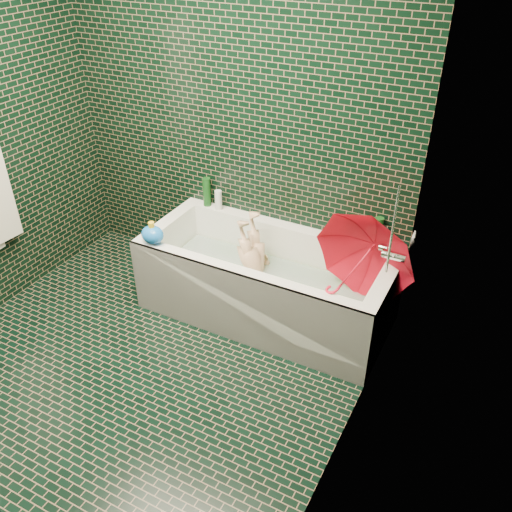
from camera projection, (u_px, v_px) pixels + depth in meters
The scene contains 18 objects.
floor at pixel (125, 384), 3.30m from camera, with size 2.80×2.80×0.00m, color black.
wall_back at pixel (234, 117), 3.66m from camera, with size 2.80×2.80×0.00m, color black.
wall_right at pixel (346, 272), 2.12m from camera, with size 2.80×2.80×0.00m, color black.
bathtub at pixel (265, 289), 3.76m from camera, with size 1.70×0.75×0.55m.
bath_mat at pixel (266, 294), 3.81m from camera, with size 1.35×0.47×0.01m, color green.
water at pixel (267, 278), 3.73m from camera, with size 1.48×0.53×0.00m, color silver.
faucet at pixel (392, 250), 3.15m from camera, with size 0.18×0.19×0.55m.
child at pixel (255, 270), 3.79m from camera, with size 0.29×0.19×0.80m, color #DDB08A.
umbrella at pixel (356, 267), 3.29m from camera, with size 0.63×0.63×0.56m, color red.
soap_bottle_a at pixel (394, 254), 3.52m from camera, with size 0.11×0.11×0.28m, color white.
soap_bottle_b at pixel (398, 255), 3.51m from camera, with size 0.08×0.08×0.18m, color #3E1C6B.
soap_bottle_c at pixel (386, 251), 3.55m from camera, with size 0.13×0.13×0.17m, color #124215.
bottle_right_tall at pixel (378, 233), 3.53m from camera, with size 0.06×0.06×0.22m, color #124215.
bottle_right_pump at pixel (383, 240), 3.50m from camera, with size 0.05×0.05×0.18m, color silver.
bottle_left_tall at pixel (207, 192), 4.03m from camera, with size 0.06×0.06×0.22m, color #124215.
bottle_left_short at pixel (218, 200), 3.99m from camera, with size 0.05×0.05×0.15m, color white.
rubber_duck at pixel (374, 242), 3.55m from camera, with size 0.13×0.10×0.10m.
bath_toy at pixel (152, 234), 3.59m from camera, with size 0.18×0.16×0.16m.
Camera 1 is at (1.79, -1.70, 2.46)m, focal length 38.00 mm.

